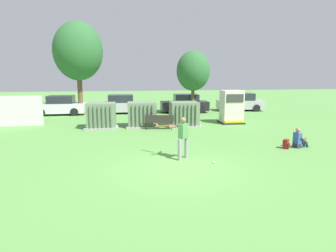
{
  "coord_description": "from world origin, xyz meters",
  "views": [
    {
      "loc": [
        -1.86,
        -10.41,
        3.53
      ],
      "look_at": [
        0.2,
        3.5,
        1.0
      ],
      "focal_mm": 31.98,
      "sensor_mm": 36.0,
      "label": 1
    }
  ],
  "objects": [
    {
      "name": "parked_car_rightmost",
      "position": [
        8.92,
        16.17,
        0.75
      ],
      "size": [
        4.36,
        2.26,
        1.62
      ],
      "color": "#B2B2B7",
      "rests_on": "ground"
    },
    {
      "name": "fence_panel",
      "position": [
        -9.66,
        10.5,
        1.0
      ],
      "size": [
        4.8,
        0.12,
        2.0
      ],
      "primitive_type": "cube",
      "color": "silver",
      "rests_on": "ground"
    },
    {
      "name": "sports_ball",
      "position": [
        1.59,
        0.51,
        0.04
      ],
      "size": [
        0.09,
        0.09,
        0.09
      ],
      "primitive_type": "sphere",
      "color": "white",
      "rests_on": "ground"
    },
    {
      "name": "parked_car_leftmost",
      "position": [
        -7.18,
        15.66,
        0.75
      ],
      "size": [
        4.2,
        1.93,
        1.62
      ],
      "color": "silver",
      "rests_on": "ground"
    },
    {
      "name": "parked_car_right_of_center",
      "position": [
        3.51,
        15.69,
        0.75
      ],
      "size": [
        4.25,
        2.01,
        1.62
      ],
      "color": "black",
      "rests_on": "ground"
    },
    {
      "name": "park_bench",
      "position": [
        0.3,
        7.92,
        0.54
      ],
      "size": [
        1.84,
        0.62,
        0.92
      ],
      "color": "#2D2823",
      "rests_on": "ground"
    },
    {
      "name": "seated_spectator",
      "position": [
        6.32,
        2.37,
        0.38
      ],
      "size": [
        0.77,
        0.61,
        0.96
      ],
      "color": "#282D4C",
      "rests_on": "ground"
    },
    {
      "name": "transformer_mid_east",
      "position": [
        2.06,
        8.8,
        0.79
      ],
      "size": [
        2.1,
        1.7,
        1.62
      ],
      "color": "#9E9B93",
      "rests_on": "ground"
    },
    {
      "name": "tree_center_left",
      "position": [
        3.9,
        14.25,
        3.63
      ],
      "size": [
        2.77,
        2.77,
        5.29
      ],
      "color": "brown",
      "rests_on": "ground"
    },
    {
      "name": "generator_enclosure",
      "position": [
        5.58,
        9.49,
        1.14
      ],
      "size": [
        1.6,
        1.4,
        2.3
      ],
      "color": "#262626",
      "rests_on": "ground"
    },
    {
      "name": "transformer_west",
      "position": [
        -3.3,
        8.9,
        0.79
      ],
      "size": [
        2.1,
        1.7,
        1.62
      ],
      "color": "#9E9B93",
      "rests_on": "ground"
    },
    {
      "name": "ground_plane",
      "position": [
        0.0,
        0.0,
        0.0
      ],
      "size": [
        96.0,
        96.0,
        0.0
      ],
      "primitive_type": "plane",
      "color": "#5B9947"
    },
    {
      "name": "backpack",
      "position": [
        5.62,
        2.27,
        0.21
      ],
      "size": [
        0.38,
        0.38,
        0.44
      ],
      "color": "maroon",
      "rests_on": "ground"
    },
    {
      "name": "transformer_mid_west",
      "position": [
        -0.72,
        9.03,
        0.79
      ],
      "size": [
        2.1,
        1.7,
        1.62
      ],
      "color": "#9E9B93",
      "rests_on": "ground"
    },
    {
      "name": "tree_left",
      "position": [
        -5.44,
        15.31,
        5.2
      ],
      "size": [
        3.97,
        3.97,
        7.58
      ],
      "color": "brown",
      "rests_on": "ground"
    },
    {
      "name": "batter",
      "position": [
        0.46,
        1.33,
        0.98
      ],
      "size": [
        1.31,
        1.33,
        1.74
      ],
      "color": "gray",
      "rests_on": "ground"
    },
    {
      "name": "parked_car_left_of_center",
      "position": [
        -2.25,
        15.85,
        0.75
      ],
      "size": [
        4.21,
        1.94,
        1.62
      ],
      "color": "#B2B2B7",
      "rests_on": "ground"
    }
  ]
}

